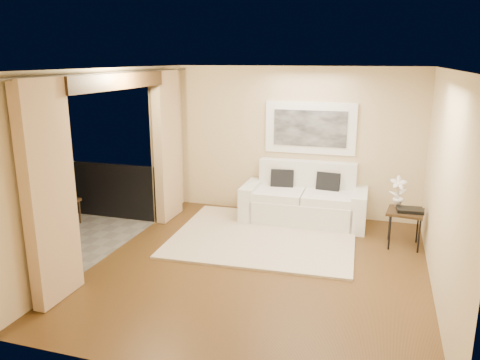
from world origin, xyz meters
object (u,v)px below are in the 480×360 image
at_px(balcony_chair_far, 60,197).
at_px(ice_bucket, 32,193).
at_px(balcony_chair_near, 24,227).
at_px(orchid, 398,192).
at_px(bistro_table, 37,207).
at_px(sofa, 304,201).
at_px(side_table, 405,214).

bearing_deg(balcony_chair_far, ice_bucket, 96.47).
xyz_separation_m(balcony_chair_far, balcony_chair_near, (0.53, -1.46, 0.03)).
distance_m(orchid, bistro_table, 5.61).
distance_m(sofa, bistro_table, 4.43).
bearing_deg(ice_bucket, orchid, 16.81).
relative_size(sofa, balcony_chair_far, 2.31).
relative_size(orchid, balcony_chair_near, 0.50).
distance_m(orchid, balcony_chair_near, 5.54).
xyz_separation_m(side_table, bistro_table, (-5.45, -1.58, 0.10)).
bearing_deg(balcony_chair_far, bistro_table, 107.66).
xyz_separation_m(orchid, ice_bucket, (-5.48, -1.65, -0.02)).
xyz_separation_m(balcony_chair_near, ice_bucket, (-0.52, 0.81, 0.22)).
xyz_separation_m(bistro_table, balcony_chair_near, (0.37, -0.71, -0.04)).
distance_m(side_table, orchid, 0.37).
xyz_separation_m(bistro_table, balcony_chair_far, (-0.16, 0.75, -0.07)).
bearing_deg(balcony_chair_near, ice_bucket, 116.98).
xyz_separation_m(orchid, balcony_chair_far, (-5.49, -1.00, -0.28)).
bearing_deg(sofa, orchid, -19.90).
xyz_separation_m(side_table, orchid, (-0.13, 0.18, 0.30)).
distance_m(side_table, ice_bucket, 5.80).
bearing_deg(orchid, bistro_table, -161.73).
distance_m(balcony_chair_far, balcony_chair_near, 1.56).
height_order(side_table, balcony_chair_near, balcony_chair_near).
bearing_deg(ice_bucket, sofa, 29.06).
xyz_separation_m(orchid, balcony_chair_near, (-4.95, -2.47, -0.25)).
height_order(bistro_table, balcony_chair_near, balcony_chair_near).
bearing_deg(orchid, ice_bucket, -163.19).
height_order(balcony_chair_near, ice_bucket, balcony_chair_near).
height_order(sofa, ice_bucket, sofa).
distance_m(bistro_table, balcony_chair_far, 0.77).
height_order(sofa, balcony_chair_near, sofa).
bearing_deg(orchid, side_table, -54.48).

